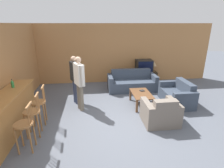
# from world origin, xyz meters

# --- Properties ---
(ground_plane) EXTENTS (24.00, 24.00, 0.00)m
(ground_plane) POSITION_xyz_m (0.00, 0.00, 0.00)
(ground_plane) COLOR #565B66
(wall_back) EXTENTS (9.40, 0.08, 2.60)m
(wall_back) POSITION_xyz_m (0.00, 3.68, 1.30)
(wall_back) COLOR #B27A47
(wall_back) RESTS_ON ground_plane
(wall_left) EXTENTS (0.08, 8.68, 2.60)m
(wall_left) POSITION_xyz_m (-3.15, 1.34, 1.30)
(wall_left) COLOR #B27A47
(wall_left) RESTS_ON ground_plane
(bar_counter) EXTENTS (0.55, 2.84, 0.99)m
(bar_counter) POSITION_xyz_m (-2.81, -0.26, 0.50)
(bar_counter) COLOR #A87038
(bar_counter) RESTS_ON ground_plane
(bar_chair_near) EXTENTS (0.39, 0.39, 1.06)m
(bar_chair_near) POSITION_xyz_m (-2.19, -0.81, 0.56)
(bar_chair_near) COLOR #996638
(bar_chair_near) RESTS_ON ground_plane
(bar_chair_mid) EXTENTS (0.41, 0.41, 1.06)m
(bar_chair_mid) POSITION_xyz_m (-2.19, -0.27, 0.56)
(bar_chair_mid) COLOR #996638
(bar_chair_mid) RESTS_ON ground_plane
(bar_chair_far) EXTENTS (0.42, 0.42, 1.06)m
(bar_chair_far) POSITION_xyz_m (-2.19, 0.26, 0.56)
(bar_chair_far) COLOR #996638
(bar_chair_far) RESTS_ON ground_plane
(couch_far) EXTENTS (1.94, 0.84, 0.81)m
(couch_far) POSITION_xyz_m (0.82, 2.50, 0.29)
(couch_far) COLOR #384251
(couch_far) RESTS_ON ground_plane
(armchair_near) EXTENTS (0.91, 0.80, 0.79)m
(armchair_near) POSITION_xyz_m (1.02, -0.10, 0.30)
(armchair_near) COLOR #70665B
(armchair_near) RESTS_ON ground_plane
(loveseat_right) EXTENTS (0.78, 1.30, 0.78)m
(loveseat_right) POSITION_xyz_m (2.06, 1.05, 0.29)
(loveseat_right) COLOR #384251
(loveseat_right) RESTS_ON ground_plane
(coffee_table) EXTENTS (0.59, 0.99, 0.43)m
(coffee_table) POSITION_xyz_m (0.81, 1.03, 0.37)
(coffee_table) COLOR brown
(coffee_table) RESTS_ON ground_plane
(tv_unit) EXTENTS (1.19, 0.45, 0.50)m
(tv_unit) POSITION_xyz_m (1.56, 3.37, 0.25)
(tv_unit) COLOR #2D2319
(tv_unit) RESTS_ON ground_plane
(tv) EXTENTS (0.71, 0.52, 0.55)m
(tv) POSITION_xyz_m (1.56, 3.36, 0.78)
(tv) COLOR black
(tv) RESTS_ON tv_unit
(bottle) EXTENTS (0.08, 0.08, 0.23)m
(bottle) POSITION_xyz_m (-2.85, 0.47, 1.10)
(bottle) COLOR #2D7F3D
(bottle) RESTS_ON bar_counter
(book_on_table) EXTENTS (0.16, 0.16, 0.02)m
(book_on_table) POSITION_xyz_m (0.88, 1.22, 0.45)
(book_on_table) COLOR black
(book_on_table) RESTS_ON coffee_table
(table_lamp) EXTENTS (0.26, 0.26, 0.49)m
(table_lamp) POSITION_xyz_m (2.00, 3.37, 0.87)
(table_lamp) COLOR brown
(table_lamp) RESTS_ON tv_unit
(person_by_window) EXTENTS (0.34, 0.51, 1.61)m
(person_by_window) POSITION_xyz_m (-1.34, 1.49, 0.91)
(person_by_window) COLOR #384260
(person_by_window) RESTS_ON ground_plane
(person_by_counter) EXTENTS (0.35, 0.55, 1.68)m
(person_by_counter) POSITION_xyz_m (-1.16, 0.98, 0.95)
(person_by_counter) COLOR #756B5B
(person_by_counter) RESTS_ON ground_plane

